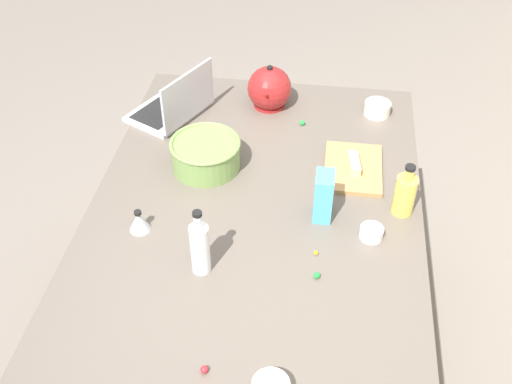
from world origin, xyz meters
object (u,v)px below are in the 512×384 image
at_px(laptop, 175,106).
at_px(ramekin_wide, 371,233).
at_px(mixing_bowl_large, 206,154).
at_px(candy_bag, 324,196).
at_px(bottle_oil, 405,194).
at_px(ramekin_medium, 377,109).
at_px(bottle_vinegar, 200,247).
at_px(kettle, 269,89).
at_px(cutting_board, 353,168).
at_px(butter_stick_left, 354,164).
at_px(kitchen_timer, 139,221).

distance_m(laptop, ramekin_wide, 0.98).
distance_m(mixing_bowl_large, candy_bag, 0.48).
xyz_separation_m(bottle_oil, ramekin_medium, (-0.57, -0.08, -0.05)).
relative_size(bottle_oil, bottle_vinegar, 0.82).
bearing_deg(mixing_bowl_large, ramekin_wide, 64.63).
xyz_separation_m(bottle_oil, kettle, (-0.58, -0.52, 0.00)).
distance_m(mixing_bowl_large, cutting_board, 0.53).
bearing_deg(bottle_oil, butter_stick_left, -138.87).
xyz_separation_m(mixing_bowl_large, bottle_oil, (0.15, 0.69, 0.02)).
bearing_deg(laptop, bottle_oil, 62.92).
xyz_separation_m(laptop, kettle, (-0.13, 0.37, 0.03)).
height_order(bottle_oil, ramekin_medium, bottle_oil).
bearing_deg(butter_stick_left, laptop, -110.09).
xyz_separation_m(laptop, cutting_board, (0.25, 0.72, -0.04)).
bearing_deg(butter_stick_left, bottle_oil, 41.13).
xyz_separation_m(butter_stick_left, candy_bag, (0.25, -0.10, 0.05)).
relative_size(butter_stick_left, ramekin_medium, 1.04).
bearing_deg(kitchen_timer, kettle, 157.32).
height_order(cutting_board, ramekin_wide, ramekin_wide).
height_order(butter_stick_left, candy_bag, candy_bag).
relative_size(bottle_oil, kettle, 0.90).
distance_m(butter_stick_left, kitchen_timer, 0.78).
bearing_deg(kitchen_timer, mixing_bowl_large, 156.88).
distance_m(bottle_oil, ramekin_medium, 0.58).
bearing_deg(kettle, ramekin_wide, 30.20).
relative_size(bottle_oil, ramekin_medium, 1.83).
bearing_deg(kitchen_timer, ramekin_medium, 135.39).
distance_m(bottle_vinegar, kitchen_timer, 0.28).
bearing_deg(candy_bag, bottle_oil, 102.12).
bearing_deg(candy_bag, ramekin_wide, 63.93).
bearing_deg(candy_bag, kitchen_timer, -75.91).
bearing_deg(mixing_bowl_large, bottle_vinegar, 9.78).
distance_m(butter_stick_left, ramekin_medium, 0.40).
relative_size(bottle_vinegar, kitchen_timer, 3.06).
distance_m(bottle_oil, cutting_board, 0.27).
bearing_deg(kettle, butter_stick_left, 42.14).
xyz_separation_m(ramekin_medium, ramekin_wide, (0.71, -0.02, -0.01)).
xyz_separation_m(bottle_vinegar, ramekin_wide, (-0.21, 0.51, -0.08)).
distance_m(butter_stick_left, candy_bag, 0.27).
height_order(cutting_board, ramekin_medium, ramekin_medium).
bearing_deg(mixing_bowl_large, kitchen_timer, -23.12).
relative_size(bottle_vinegar, ramekin_wide, 3.12).
height_order(bottle_oil, ramekin_wide, bottle_oil).
relative_size(laptop, bottle_vinegar, 1.59).
relative_size(bottle_oil, kitchen_timer, 2.51).
xyz_separation_m(laptop, mixing_bowl_large, (0.31, 0.19, 0.01)).
bearing_deg(ramekin_wide, ramekin_medium, 178.00).
bearing_deg(laptop, mixing_bowl_large, 31.67).
bearing_deg(kettle, mixing_bowl_large, -22.32).
bearing_deg(candy_bag, laptop, -129.33).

